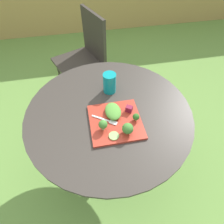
% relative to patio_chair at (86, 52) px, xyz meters
% --- Properties ---
extents(ground_plane, '(12.00, 12.00, 0.00)m').
position_rel_patio_chair_xyz_m(ground_plane, '(0.06, -1.01, -0.53)').
color(ground_plane, '#669342').
extents(patio_table, '(0.99, 0.99, 0.75)m').
position_rel_patio_chair_xyz_m(patio_table, '(0.06, -1.01, -0.02)').
color(patio_table, '#38332D').
rests_on(patio_table, ground_plane).
extents(patio_chair, '(0.57, 0.57, 0.90)m').
position_rel_patio_chair_xyz_m(patio_chair, '(0.00, 0.00, 0.00)').
color(patio_chair, '#332D28').
rests_on(patio_chair, ground_plane).
extents(salad_plate, '(0.29, 0.29, 0.01)m').
position_rel_patio_chair_xyz_m(salad_plate, '(0.08, -1.11, 0.23)').
color(salad_plate, '#AD3323').
rests_on(salad_plate, patio_table).
extents(drinking_glass, '(0.08, 0.08, 0.13)m').
position_rel_patio_chair_xyz_m(drinking_glass, '(0.10, -0.84, 0.28)').
color(drinking_glass, '#0F8C93').
rests_on(drinking_glass, patio_table).
extents(fork, '(0.14, 0.10, 0.00)m').
position_rel_patio_chair_xyz_m(fork, '(0.03, -1.10, 0.24)').
color(fork, silver).
rests_on(fork, salad_plate).
extents(lettuce_mound, '(0.09, 0.13, 0.04)m').
position_rel_patio_chair_xyz_m(lettuce_mound, '(0.08, -1.05, 0.25)').
color(lettuce_mound, '#519338').
rests_on(lettuce_mound, salad_plate).
extents(broccoli_floret_0, '(0.05, 0.05, 0.06)m').
position_rel_patio_chair_xyz_m(broccoli_floret_0, '(0.01, -1.15, 0.28)').
color(broccoli_floret_0, '#99B770').
rests_on(broccoli_floret_0, salad_plate).
extents(broccoli_floret_1, '(0.04, 0.04, 0.05)m').
position_rel_patio_chair_xyz_m(broccoli_floret_1, '(0.19, -1.12, 0.26)').
color(broccoli_floret_1, '#99B770').
rests_on(broccoli_floret_1, salad_plate).
extents(broccoli_floret_2, '(0.06, 0.06, 0.07)m').
position_rel_patio_chair_xyz_m(broccoli_floret_2, '(0.13, -1.20, 0.27)').
color(broccoli_floret_2, '#99B770').
rests_on(broccoli_floret_2, salad_plate).
extents(cucumber_slice_0, '(0.05, 0.05, 0.01)m').
position_rel_patio_chair_xyz_m(cucumber_slice_0, '(0.05, -1.20, 0.24)').
color(cucumber_slice_0, '#8EB766').
rests_on(cucumber_slice_0, salad_plate).
extents(beet_chunk_0, '(0.05, 0.04, 0.04)m').
position_rel_patio_chair_xyz_m(beet_chunk_0, '(0.17, -1.05, 0.26)').
color(beet_chunk_0, maroon).
rests_on(beet_chunk_0, salad_plate).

